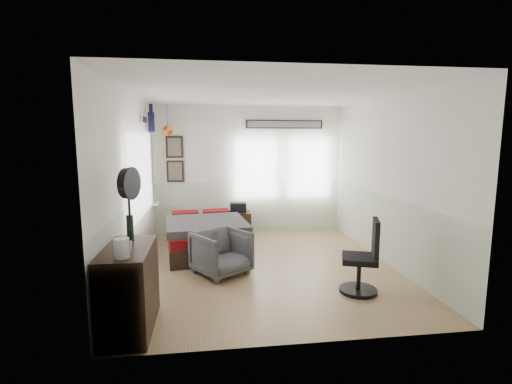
{
  "coord_description": "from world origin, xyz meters",
  "views": [
    {
      "loc": [
        -0.9,
        -5.6,
        2.04
      ],
      "look_at": [
        -0.1,
        0.4,
        1.15
      ],
      "focal_mm": 26.0,
      "sensor_mm": 36.0,
      "label": 1
    }
  ],
  "objects_px": {
    "task_chair": "(364,263)",
    "bed": "(205,235)",
    "armchair": "(221,253)",
    "dresser": "(130,288)",
    "nightstand": "(238,224)"
  },
  "relations": [
    {
      "from": "dresser",
      "to": "nightstand",
      "type": "relative_size",
      "value": 1.98
    },
    {
      "from": "armchair",
      "to": "dresser",
      "type": "bearing_deg",
      "value": -158.64
    },
    {
      "from": "dresser",
      "to": "bed",
      "type": "bearing_deg",
      "value": 73.65
    },
    {
      "from": "dresser",
      "to": "nightstand",
      "type": "distance_m",
      "value": 3.94
    },
    {
      "from": "task_chair",
      "to": "dresser",
      "type": "bearing_deg",
      "value": -149.29
    },
    {
      "from": "bed",
      "to": "task_chair",
      "type": "height_order",
      "value": "task_chair"
    },
    {
      "from": "task_chair",
      "to": "bed",
      "type": "bearing_deg",
      "value": 153.86
    },
    {
      "from": "dresser",
      "to": "task_chair",
      "type": "xyz_separation_m",
      "value": [
        2.86,
        0.56,
        -0.04
      ]
    },
    {
      "from": "bed",
      "to": "armchair",
      "type": "xyz_separation_m",
      "value": [
        0.24,
        -1.21,
        0.04
      ]
    },
    {
      "from": "nightstand",
      "to": "bed",
      "type": "bearing_deg",
      "value": -124.35
    },
    {
      "from": "bed",
      "to": "nightstand",
      "type": "xyz_separation_m",
      "value": [
        0.68,
        0.96,
        -0.04
      ]
    },
    {
      "from": "bed",
      "to": "dresser",
      "type": "distance_m",
      "value": 2.81
    },
    {
      "from": "bed",
      "to": "armchair",
      "type": "relative_size",
      "value": 2.73
    },
    {
      "from": "nightstand",
      "to": "task_chair",
      "type": "relative_size",
      "value": 0.51
    },
    {
      "from": "nightstand",
      "to": "task_chair",
      "type": "distance_m",
      "value": 3.39
    }
  ]
}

